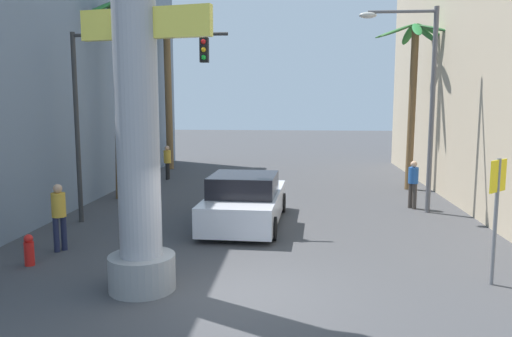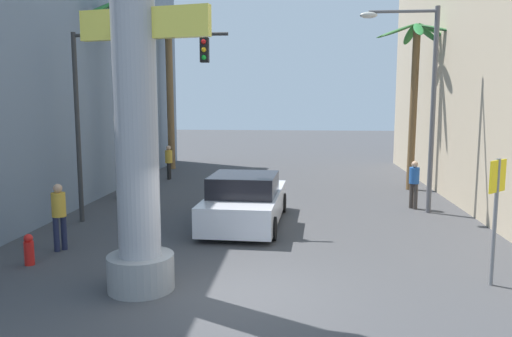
% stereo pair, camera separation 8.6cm
% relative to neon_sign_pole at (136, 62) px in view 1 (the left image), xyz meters
% --- Properties ---
extents(ground_plane, '(87.25, 87.25, 0.00)m').
position_rel_neon_sign_pole_xyz_m(ground_plane, '(1.89, 9.88, -4.41)').
color(ground_plane, '#424244').
extents(building_left, '(6.97, 24.40, 10.93)m').
position_rel_neon_sign_pole_xyz_m(building_left, '(-7.92, 9.00, 1.06)').
color(building_left, slate).
rests_on(building_left, ground).
extents(neon_sign_pole, '(2.94, 1.31, 9.99)m').
position_rel_neon_sign_pole_xyz_m(neon_sign_pole, '(0.00, 0.00, 0.00)').
color(neon_sign_pole, '#9E9EA3').
rests_on(neon_sign_pole, ground).
extents(street_lamp, '(2.51, 0.28, 6.66)m').
position_rel_neon_sign_pole_xyz_m(street_lamp, '(6.97, 7.49, -0.34)').
color(street_lamp, '#59595E').
rests_on(street_lamp, ground).
extents(crossing_sign, '(0.47, 0.47, 2.58)m').
position_rel_neon_sign_pole_xyz_m(crossing_sign, '(6.97, 0.84, -2.72)').
color(crossing_sign, slate).
rests_on(crossing_sign, ground).
extents(traffic_light_mast, '(4.67, 0.32, 5.70)m').
position_rel_neon_sign_pole_xyz_m(traffic_light_mast, '(-2.16, 5.28, -0.41)').
color(traffic_light_mast, '#333333').
rests_on(traffic_light_mast, ground).
extents(car_lead, '(2.34, 4.95, 1.56)m').
position_rel_neon_sign_pole_xyz_m(car_lead, '(1.47, 5.37, -3.71)').
color(car_lead, black).
rests_on(car_lead, ground).
extents(palm_tree_far_left, '(2.93, 2.85, 8.03)m').
position_rel_neon_sign_pole_xyz_m(palm_tree_far_left, '(-3.95, 17.39, 0.50)').
color(palm_tree_far_left, brown).
rests_on(palm_tree_far_left, ground).
extents(palm_tree_mid_right, '(3.10, 3.13, 6.85)m').
position_rel_neon_sign_pole_xyz_m(palm_tree_mid_right, '(7.73, 11.94, 0.34)').
color(palm_tree_mid_right, brown).
rests_on(palm_tree_mid_right, ground).
extents(palm_tree_mid_left, '(2.91, 2.81, 7.36)m').
position_rel_neon_sign_pole_xyz_m(palm_tree_mid_left, '(-3.64, 9.07, 0.37)').
color(palm_tree_mid_left, brown).
rests_on(palm_tree_mid_left, ground).
extents(pedestrian_curb_left, '(0.47, 0.47, 1.68)m').
position_rel_neon_sign_pole_xyz_m(pedestrian_curb_left, '(-2.81, 2.32, -3.43)').
color(pedestrian_curb_left, '#1E233F').
rests_on(pedestrian_curb_left, ground).
extents(pedestrian_far_left, '(0.34, 0.34, 1.60)m').
position_rel_neon_sign_pole_xyz_m(pedestrian_far_left, '(-3.09, 13.69, -3.48)').
color(pedestrian_far_left, black).
rests_on(pedestrian_far_left, ground).
extents(pedestrian_mid_right, '(0.47, 0.47, 1.66)m').
position_rel_neon_sign_pole_xyz_m(pedestrian_mid_right, '(7.00, 8.06, -3.44)').
color(pedestrian_mid_right, '#3F3833').
rests_on(pedestrian_mid_right, ground).
extents(fire_hydrant, '(0.22, 0.22, 0.72)m').
position_rel_neon_sign_pole_xyz_m(fire_hydrant, '(-3.00, 1.20, -4.06)').
color(fire_hydrant, red).
rests_on(fire_hydrant, ground).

